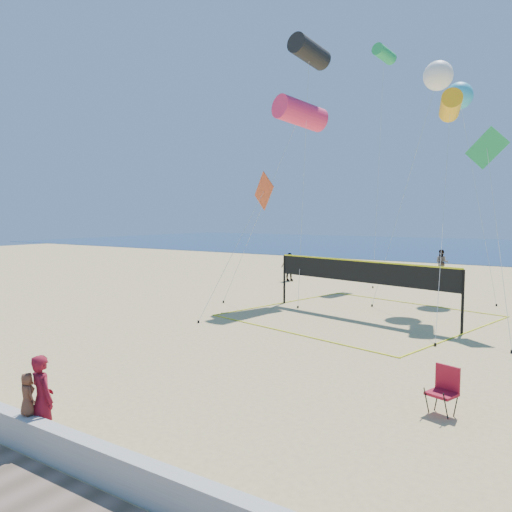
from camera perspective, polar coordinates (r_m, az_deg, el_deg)
The scene contains 16 objects.
ground at distance 11.34m, azimuth -7.29°, elevation -17.11°, with size 120.00×120.00×0.00m, color #D6BF79.
seawall at distance 9.35m, azimuth -20.19°, elevation -20.30°, with size 32.00×0.30×0.60m, color beige.
woman at distance 10.28m, azimuth -23.23°, elevation -14.84°, with size 0.61×0.40×1.67m, color maroon.
toddler at distance 10.19m, azimuth -24.68°, elevation -14.15°, with size 0.38×0.25×0.78m, color brown.
far_person_0 at distance 32.02m, azimuth 3.81°, elevation -1.25°, with size 1.06×0.44×1.81m, color gray.
far_person_3 at distance 37.25m, azimuth 20.47°, elevation -0.70°, with size 0.88×0.68×1.80m, color gray.
camp_chair at distance 11.61m, azimuth 20.73°, elevation -13.84°, with size 0.67×0.78×1.13m.
volleyball_net at distance 21.12m, azimuth 11.84°, elevation -2.48°, with size 10.52×10.41×2.35m.
kite_0 at distance 26.35m, azimuth 5.09°, elevation 15.92°, with size 3.19×5.41×10.15m.
kite_1 at distance 28.07m, azimuth 6.12°, elevation 22.18°, with size 2.36×5.44×13.37m.
kite_2 at distance 24.39m, azimuth 21.34°, elevation 15.70°, with size 2.05×8.19×9.58m.
kite_3 at distance 22.97m, azimuth 0.65°, elevation 6.94°, with size 1.60×5.17×6.21m.
kite_4 at distance 21.39m, azimuth 24.98°, elevation 10.29°, with size 2.47×4.68×7.61m.
kite_6 at distance 27.53m, azimuth 20.10°, elevation 18.77°, with size 2.64×4.94×11.76m.
kite_7 at distance 30.23m, azimuth 22.20°, elevation 16.58°, with size 3.69×4.72×11.34m.
kite_8 at distance 35.87m, azimuth 14.45°, elevation 21.43°, with size 1.89×5.83×15.18m.
Camera 1 is at (6.89, -7.97, 4.20)m, focal length 35.00 mm.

